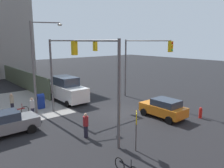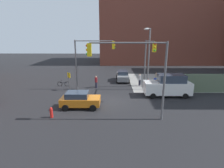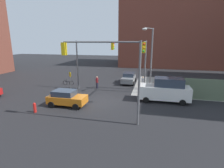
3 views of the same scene
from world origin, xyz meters
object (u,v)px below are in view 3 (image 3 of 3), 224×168
at_px(traffic_signal_ne_corner, 145,58).
at_px(pedestrian_walking_north, 162,82).
at_px(street_lamp_corner, 150,55).
at_px(traffic_signal_nw_corner, 91,55).
at_px(mailbox_blue, 158,87).
at_px(fire_hydrant, 35,107).
at_px(sedan_orange, 67,98).
at_px(bicycle_leaning_on_fence, 153,85).
at_px(pedestrian_waiting, 97,82).
at_px(van_white_delivery, 165,90).
at_px(pedestrian_crossing, 143,82).
at_px(bicycle_at_crosswalk, 68,83).
at_px(traffic_signal_se_corner, 107,65).
at_px(hatchback_gray, 129,78).

bearing_deg(traffic_signal_ne_corner, pedestrian_walking_north, 64.62).
bearing_deg(street_lamp_corner, traffic_signal_nw_corner, -172.80).
xyz_separation_m(mailbox_blue, fire_hydrant, (-11.20, -9.20, -0.28)).
distance_m(sedan_orange, bicycle_leaning_on_fence, 12.50).
distance_m(street_lamp_corner, fire_hydrant, 14.57).
xyz_separation_m(sedan_orange, pedestrian_waiting, (0.93, 7.13, 0.04)).
bearing_deg(bicycle_leaning_on_fence, van_white_delivery, -76.87).
bearing_deg(traffic_signal_nw_corner, pedestrian_crossing, 16.58).
bearing_deg(bicycle_at_crosswalk, traffic_signal_se_corner, -49.87).
height_order(traffic_signal_ne_corner, bicycle_at_crosswalk, traffic_signal_ne_corner).
bearing_deg(fire_hydrant, van_white_delivery, 26.84).
xyz_separation_m(hatchback_gray, sedan_orange, (-4.80, -11.20, -0.00)).
xyz_separation_m(sedan_orange, bicycle_leaning_on_fence, (8.53, 9.13, -0.49)).
distance_m(mailbox_blue, fire_hydrant, 14.50).
relative_size(sedan_orange, bicycle_at_crosswalk, 2.19).
distance_m(traffic_signal_se_corner, sedan_orange, 6.79).
xyz_separation_m(traffic_signal_nw_corner, bicycle_leaning_on_fence, (8.12, 2.70, -4.27)).
xyz_separation_m(traffic_signal_nw_corner, mailbox_blue, (8.72, 0.50, -3.85)).
relative_size(traffic_signal_ne_corner, fire_hydrant, 6.91).
relative_size(street_lamp_corner, bicycle_at_crosswalk, 4.57).
height_order(street_lamp_corner, mailbox_blue, street_lamp_corner).
height_order(street_lamp_corner, bicycle_at_crosswalk, street_lamp_corner).
bearing_deg(pedestrian_crossing, traffic_signal_nw_corner, 6.01).
height_order(traffic_signal_nw_corner, van_white_delivery, traffic_signal_nw_corner).
xyz_separation_m(hatchback_gray, pedestrian_crossing, (2.33, -2.77, 0.05)).
distance_m(fire_hydrant, pedestrian_walking_north, 16.55).
bearing_deg(van_white_delivery, pedestrian_waiting, 159.00).
relative_size(traffic_signal_ne_corner, bicycle_at_crosswalk, 3.71).
relative_size(mailbox_blue, bicycle_leaning_on_fence, 0.82).
bearing_deg(van_white_delivery, hatchback_gray, 123.73).
bearing_deg(traffic_signal_nw_corner, traffic_signal_se_corner, -63.10).
distance_m(pedestrian_walking_north, bicycle_leaning_on_fence, 1.34).
bearing_deg(bicycle_leaning_on_fence, pedestrian_waiting, -165.28).
bearing_deg(hatchback_gray, bicycle_at_crosswalk, -159.34).
bearing_deg(street_lamp_corner, sedan_orange, -137.23).
bearing_deg(sedan_orange, traffic_signal_nw_corner, 86.36).
bearing_deg(pedestrian_walking_north, van_white_delivery, 124.82).
bearing_deg(van_white_delivery, mailbox_blue, 101.64).
xyz_separation_m(traffic_signal_nw_corner, pedestrian_walking_north, (9.32, 2.90, -3.71)).
height_order(pedestrian_waiting, bicycle_at_crosswalk, pedestrian_waiting).
relative_size(traffic_signal_nw_corner, street_lamp_corner, 0.81).
relative_size(fire_hydrant, hatchback_gray, 0.22).
bearing_deg(bicycle_at_crosswalk, street_lamp_corner, -2.62).
bearing_deg(fire_hydrant, bicycle_at_crosswalk, 100.03).
distance_m(traffic_signal_se_corner, traffic_signal_ne_corner, 7.47).
xyz_separation_m(mailbox_blue, pedestrian_walking_north, (0.60, 2.40, 0.14)).
distance_m(pedestrian_crossing, bicycle_leaning_on_fence, 1.66).
bearing_deg(traffic_signal_se_corner, hatchback_gray, 90.73).
distance_m(traffic_signal_nw_corner, pedestrian_crossing, 7.94).
bearing_deg(street_lamp_corner, van_white_delivery, -63.84).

